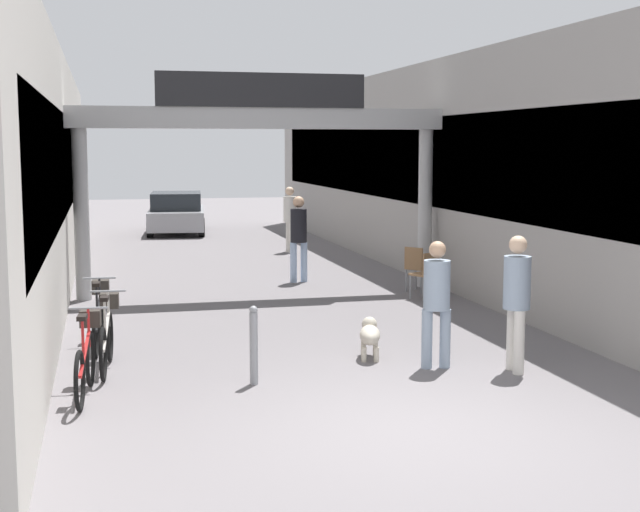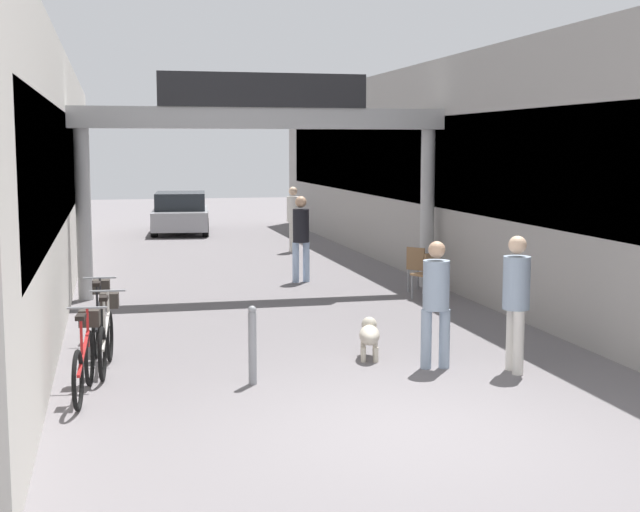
% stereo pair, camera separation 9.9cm
% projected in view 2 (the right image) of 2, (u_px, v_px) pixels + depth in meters
% --- Properties ---
extents(ground_plane, '(80.00, 80.00, 0.00)m').
position_uv_depth(ground_plane, '(406.00, 428.00, 9.05)').
color(ground_plane, slate).
extents(storefront_right, '(3.00, 26.00, 4.57)m').
position_uv_depth(storefront_right, '(463.00, 170.00, 20.55)').
color(storefront_right, '#9E9993').
rests_on(storefront_right, ground_plane).
extents(arcade_sign_gateway, '(7.40, 0.47, 4.20)m').
position_uv_depth(arcade_sign_gateway, '(263.00, 138.00, 16.95)').
color(arcade_sign_gateway, '#B2B2B2').
rests_on(arcade_sign_gateway, ground_plane).
extents(pedestrian_with_dog, '(0.39, 0.38, 1.65)m').
position_uv_depth(pedestrian_with_dog, '(436.00, 296.00, 11.36)').
color(pedestrian_with_dog, '#8C9EB2').
rests_on(pedestrian_with_dog, ground_plane).
extents(pedestrian_companion, '(0.37, 0.39, 1.74)m').
position_uv_depth(pedestrian_companion, '(516.00, 294.00, 11.15)').
color(pedestrian_companion, silver).
rests_on(pedestrian_companion, ground_plane).
extents(pedestrian_carrying_crate, '(0.40, 0.40, 1.80)m').
position_uv_depth(pedestrian_carrying_crate, '(301.00, 233.00, 18.57)').
color(pedestrian_carrying_crate, '#A5BFE0').
rests_on(pedestrian_carrying_crate, ground_plane).
extents(pedestrian_elderly_walking, '(0.38, 0.39, 1.75)m').
position_uv_depth(pedestrian_elderly_walking, '(293.00, 215.00, 23.82)').
color(pedestrian_elderly_walking, silver).
rests_on(pedestrian_elderly_walking, ground_plane).
extents(dog_on_leash, '(0.43, 0.74, 0.52)m').
position_uv_depth(dog_on_leash, '(369.00, 334.00, 11.99)').
color(dog_on_leash, beige).
rests_on(dog_on_leash, ground_plane).
extents(bicycle_red_nearest, '(0.46, 1.69, 0.98)m').
position_uv_depth(bicycle_red_nearest, '(85.00, 358.00, 10.20)').
color(bicycle_red_nearest, black).
rests_on(bicycle_red_nearest, ground_plane).
extents(bicycle_silver_second, '(0.46, 1.69, 0.98)m').
position_uv_depth(bicycle_silver_second, '(107.00, 335.00, 11.41)').
color(bicycle_silver_second, black).
rests_on(bicycle_silver_second, ground_plane).
extents(bicycle_black_third, '(0.46, 1.69, 0.98)m').
position_uv_depth(bicycle_black_third, '(99.00, 318.00, 12.56)').
color(bicycle_black_third, black).
rests_on(bicycle_black_third, ground_plane).
extents(bollard_post_metal, '(0.10, 0.10, 0.96)m').
position_uv_depth(bollard_post_metal, '(252.00, 344.00, 10.65)').
color(bollard_post_metal, gray).
rests_on(bollard_post_metal, ground_plane).
extents(cafe_chair_wood_nearer, '(0.54, 0.54, 0.89)m').
position_uv_depth(cafe_chair_wood_nearer, '(428.00, 271.00, 16.46)').
color(cafe_chair_wood_nearer, gray).
rests_on(cafe_chair_wood_nearer, ground_plane).
extents(cafe_chair_wood_farther, '(0.56, 0.56, 0.89)m').
position_uv_depth(cafe_chair_wood_farther, '(418.00, 265.00, 17.32)').
color(cafe_chair_wood_farther, gray).
rests_on(cafe_chair_wood_farther, ground_plane).
extents(parked_car_silver, '(2.15, 4.16, 1.33)m').
position_uv_depth(parked_car_silver, '(181.00, 213.00, 29.17)').
color(parked_car_silver, '#99999E').
rests_on(parked_car_silver, ground_plane).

